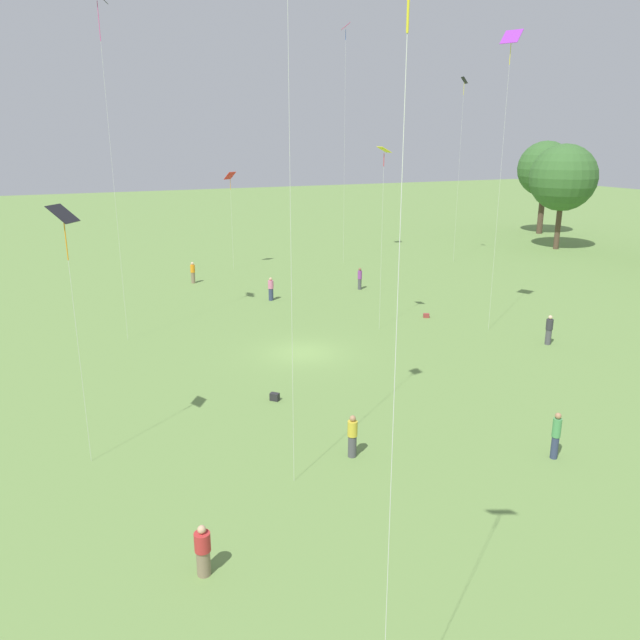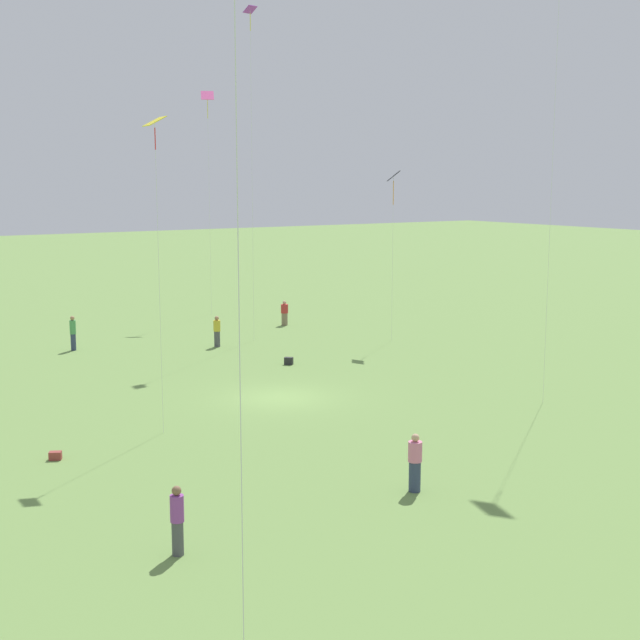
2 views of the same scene
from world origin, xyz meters
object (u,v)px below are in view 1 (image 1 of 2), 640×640
Objects in this scene: kite_7 at (98,8)px; kite_2 at (230,178)px; kite_5 at (463,95)px; person_4 at (549,330)px; kite_4 at (510,50)px; kite_0 at (384,160)px; kite_9 at (64,224)px; person_0 at (193,273)px; person_3 at (352,436)px; person_6 at (271,289)px; person_2 at (360,279)px; person_5 at (203,551)px; picnic_bag_1 at (275,397)px; person_1 at (556,435)px; picnic_bag_0 at (426,316)px; kite_8 at (346,43)px.

kite_2 is at bearing 28.20° from kite_7.
kite_5 is 0.88× the size of kite_7.
person_4 is 0.10× the size of kite_4.
kite_0 is 1.17× the size of kite_9.
person_0 reaches higher than person_3.
kite_0 is at bearing 18.57° from kite_9.
person_2 is at bearing -122.77° from person_6.
kite_2 is at bearing -163.82° from person_5.
kite_2 is at bearing -143.71° from person_4.
kite_7 is (-7.43, -21.55, 1.83)m from kite_4.
picnic_bag_1 is (26.15, -2.29, -0.72)m from person_0.
person_5 is (11.74, -23.93, -0.13)m from person_4.
person_1 reaches higher than picnic_bag_1.
kite_0 is 11.37m from picnic_bag_0.
person_3 is at bearing -162.02° from kite_5.
picnic_bag_1 is at bearing -175.70° from person_5.
person_5 is 0.09× the size of kite_5.
kite_9 is (32.94, -15.56, 0.70)m from kite_2.
person_6 reaches higher than person_3.
picnic_bag_1 is at bearing 5.66° from kite_9.
kite_5 reaches higher than kite_9.
person_4 is (17.17, 3.70, -0.01)m from person_2.
person_0 is 26.26m from picnic_bag_1.
picnic_bag_0 is (-1.02, 4.29, -10.48)m from kite_0.
person_3 is at bearing -33.91° from kite_4.
person_1 is at bearing -140.41° from kite_0.
person_2 is 23.12m from picnic_bag_1.
kite_2 is 24.12m from picnic_bag_0.
person_2 is at bearing 31.79° from kite_9.
kite_7 reaches higher than person_2.
kite_5 is at bearing -131.51° from person_0.
kite_9 is at bearing -129.97° from person_5.
kite_4 is 23.36m from kite_5.
kite_9 reaches higher than person_2.
person_6 is at bearing 98.31° from kite_2.
person_5 is at bearing -84.77° from kite_9.
kite_8 is at bearing 141.36° from person_2.
picnic_bag_1 is at bearing 88.82° from kite_2.
kite_9 is (20.37, -14.75, 8.20)m from person_6.
person_6 is 21.71m from kite_7.
kite_9 is at bearing 166.20° from kite_0.
kite_0 is at bearing -167.59° from kite_5.
kite_4 reaches higher than kite_2.
person_0 is 23.55m from kite_7.
kite_0 is at bearing -115.56° from person_4.
person_2 is 0.08× the size of kite_8.
picnic_bag_1 is (-6.30, -0.87, -0.68)m from person_3.
picnic_bag_0 is (-11.48, 22.88, -8.94)m from kite_9.
picnic_bag_0 is (-19.65, 20.54, -0.63)m from person_5.
person_1 is at bearing 149.87° from person_0.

